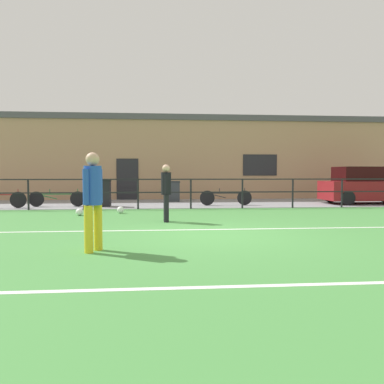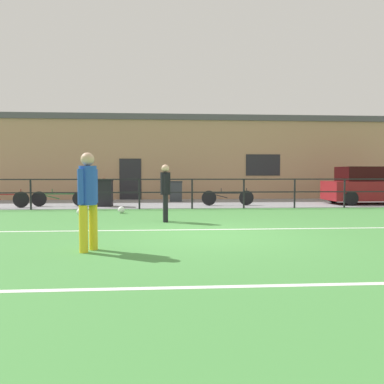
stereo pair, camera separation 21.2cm
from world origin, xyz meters
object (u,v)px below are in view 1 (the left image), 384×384
Objects in this scene: soccer_ball_spare at (120,210)px; spectator_child at (101,187)px; bicycle_parked_2 at (226,198)px; trash_bin_0 at (103,193)px; trash_bin_1 at (173,191)px; soccer_ball_match at (79,212)px; bicycle_parked_0 at (57,199)px; player_striker at (93,196)px; parked_car_red at (366,186)px; player_goalkeeper at (166,189)px.

spectator_child is at bearing 105.25° from soccer_ball_spare.
soccer_ball_spare is at bearing -147.46° from bicycle_parked_2.
trash_bin_0 is 3.77m from trash_bin_1.
soccer_ball_match is 0.10× the size of bicycle_parked_0.
soccer_ball_spare is 5.29m from trash_bin_1.
soccer_ball_match is at bearing -95.51° from trash_bin_0.
player_striker is 13.78m from parked_car_red.
bicycle_parked_0 is 6.87m from bicycle_parked_2.
bicycle_parked_0 reaches higher than soccer_ball_spare.
player_striker is (-1.32, -3.87, 0.06)m from player_goalkeeper.
soccer_ball_spare is 0.24× the size of trash_bin_1.
trash_bin_1 is at bearing 19.19° from player_striker.
soccer_ball_match is at bearing -163.03° from parked_car_red.
parked_car_red is at bearing -170.05° from spectator_child.
parked_car_red is (11.68, 3.56, 0.67)m from soccer_ball_match.
trash_bin_0 is at bearing -140.83° from trash_bin_1.
trash_bin_1 is (1.79, 11.10, -0.46)m from player_striker.
player_striker is 7.44× the size of soccer_ball_match.
trash_bin_1 reaches higher than soccer_ball_match.
player_goalkeeper is 0.41× the size of parked_car_red.
spectator_child reaches higher than bicycle_parked_0.
player_striker reaches higher than trash_bin_0.
player_goalkeeper is 6.87× the size of soccer_ball_spare.
player_striker is 1.55× the size of trash_bin_0.
bicycle_parked_0 reaches higher than soccer_ball_match.
soccer_ball_match is at bearing -155.56° from soccer_ball_spare.
trash_bin_1 reaches higher than bicycle_parked_0.
spectator_child is 0.54× the size of bicycle_parked_0.
bicycle_parked_2 is at bearing 1.05° from trash_bin_0.
player_goalkeeper is at bearing -63.18° from trash_bin_0.
soccer_ball_spare is 0.11× the size of bicycle_parked_2.
player_striker reaches higher than soccer_ball_match.
bicycle_parked_0 is 2.30× the size of trash_bin_1.
trash_bin_1 reaches higher than soccer_ball_spare.
spectator_child is 2.95m from trash_bin_0.
player_goalkeeper reaches higher than bicycle_parked_0.
trash_bin_0 is (0.53, -2.90, -0.13)m from spectator_child.
bicycle_parked_2 is (6.87, -0.00, 0.00)m from bicycle_parked_0.
trash_bin_1 reaches higher than bicycle_parked_2.
trash_bin_1 is at bearing 25.66° from bicycle_parked_0.
spectator_child is 6.23m from bicycle_parked_2.
player_goalkeeper is 7.26m from trash_bin_1.
trash_bin_1 is (-2.10, 2.29, 0.17)m from bicycle_parked_2.
player_striker reaches higher than soccer_ball_spare.
spectator_child is 0.31× the size of parked_car_red.
trash_bin_0 is at bearing -177.54° from parked_car_red.
bicycle_parked_0 is (-1.31, -2.80, -0.36)m from spectator_child.
soccer_ball_spare is at bearing -163.97° from parked_car_red.
parked_car_red is 3.51× the size of trash_bin_0.
bicycle_parked_2 is 2.25× the size of trash_bin_1.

